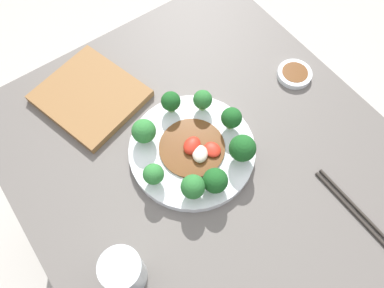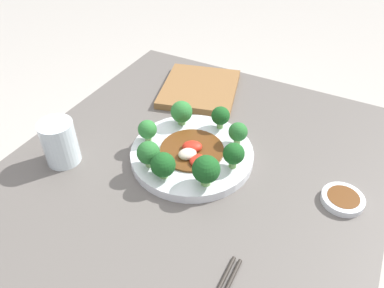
# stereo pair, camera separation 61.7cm
# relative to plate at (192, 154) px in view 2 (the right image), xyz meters

# --- Properties ---
(table) EXTENTS (0.92, 0.82, 0.77)m
(table) POSITION_rel_plate_xyz_m (-0.03, -0.02, -0.40)
(table) COLOR #5B5651
(table) RESTS_ON ground_plane
(plate) EXTENTS (0.29, 0.29, 0.02)m
(plate) POSITION_rel_plate_xyz_m (0.00, 0.00, 0.00)
(plate) COLOR silver
(plate) RESTS_ON table
(broccoli_south) EXTENTS (0.05, 0.05, 0.06)m
(broccoli_south) POSITION_rel_plate_xyz_m (-0.01, -0.10, 0.05)
(broccoli_south) COLOR #70A356
(broccoli_south) RESTS_ON plate
(broccoli_west) EXTENTS (0.05, 0.05, 0.06)m
(broccoli_west) POSITION_rel_plate_xyz_m (-0.10, 0.01, 0.04)
(broccoli_west) COLOR #7AAD5B
(broccoli_west) RESTS_ON plate
(broccoli_northwest) EXTENTS (0.05, 0.05, 0.06)m
(broccoli_northwest) POSITION_rel_plate_xyz_m (-0.09, 0.06, 0.05)
(broccoli_northwest) COLOR #89B76B
(broccoli_northwest) RESTS_ON plate
(broccoli_southwest) EXTENTS (0.06, 0.06, 0.07)m
(broccoli_southwest) POSITION_rel_plate_xyz_m (-0.08, -0.07, 0.05)
(broccoli_southwest) COLOR #7AAD5B
(broccoli_southwest) RESTS_ON plate
(broccoli_southeast) EXTENTS (0.04, 0.04, 0.06)m
(broccoli_southeast) POSITION_rel_plate_xyz_m (0.07, -0.08, 0.04)
(broccoli_southeast) COLOR #7AAD5B
(broccoli_southeast) RESTS_ON plate
(broccoli_north) EXTENTS (0.04, 0.04, 0.06)m
(broccoli_north) POSITION_rel_plate_xyz_m (-0.02, 0.11, 0.04)
(broccoli_north) COLOR #70A356
(broccoli_north) RESTS_ON plate
(broccoli_northeast) EXTENTS (0.05, 0.05, 0.06)m
(broccoli_northeast) POSITION_rel_plate_xyz_m (0.08, 0.07, 0.05)
(broccoli_northeast) COLOR #70A356
(broccoli_northeast) RESTS_ON plate
(broccoli_east) EXTENTS (0.05, 0.05, 0.06)m
(broccoli_east) POSITION_rel_plate_xyz_m (0.11, -0.02, 0.05)
(broccoli_east) COLOR #70A356
(broccoli_east) RESTS_ON plate
(stirfry_center) EXTENTS (0.15, 0.15, 0.02)m
(stirfry_center) POSITION_rel_plate_xyz_m (-0.01, -0.00, 0.02)
(stirfry_center) COLOR #5B3314
(stirfry_center) RESTS_ON plate
(drinking_glass) EXTENTS (0.08, 0.08, 0.11)m
(drinking_glass) POSITION_rel_plate_xyz_m (-0.15, 0.26, 0.04)
(drinking_glass) COLOR silver
(drinking_glass) RESTS_ON table
(sauce_dish) EXTENTS (0.09, 0.09, 0.02)m
(sauce_dish) POSITION_rel_plate_xyz_m (0.02, -0.34, -0.00)
(sauce_dish) COLOR silver
(sauce_dish) RESTS_ON table
(cutting_board) EXTENTS (0.28, 0.26, 0.02)m
(cutting_board) POSITION_rel_plate_xyz_m (0.27, 0.11, -0.00)
(cutting_board) COLOR brown
(cutting_board) RESTS_ON table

